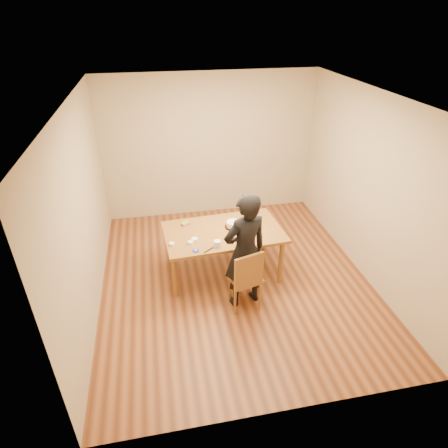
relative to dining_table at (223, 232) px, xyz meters
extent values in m
cube|color=#5B2E16|center=(0.14, -0.20, -0.73)|extent=(4.00, 4.50, 0.00)
cube|color=silver|center=(0.14, -0.20, 1.97)|extent=(4.00, 4.50, 0.00)
cube|color=tan|center=(0.14, 2.05, 0.62)|extent=(4.00, 0.00, 2.70)
cube|color=tan|center=(-1.86, -0.20, 0.62)|extent=(0.00, 4.50, 2.70)
cube|color=tan|center=(2.14, -0.20, 0.62)|extent=(0.00, 4.50, 2.70)
cube|color=brown|center=(0.00, 0.00, 0.00)|extent=(1.81, 1.15, 0.04)
cube|color=brown|center=(0.15, -0.78, -0.28)|extent=(0.50, 0.50, 0.04)
cylinder|color=#B10B0E|center=(0.17, 0.08, 0.03)|extent=(0.26, 0.26, 0.02)
cylinder|color=white|center=(0.17, 0.08, 0.08)|extent=(0.21, 0.21, 0.07)
ellipsoid|color=white|center=(0.17, 0.08, 0.12)|extent=(0.21, 0.21, 0.03)
cylinder|color=white|center=(-0.16, -0.39, 0.07)|extent=(0.10, 0.10, 0.09)
cylinder|color=#18279D|center=(-0.47, -0.44, 0.03)|extent=(0.09, 0.09, 0.01)
ellipsoid|color=white|center=(-0.47, -0.44, 0.04)|extent=(0.04, 0.04, 0.02)
cylinder|color=white|center=(-0.52, -0.25, 0.04)|extent=(0.08, 0.08, 0.04)
cylinder|color=white|center=(-0.46, -0.19, 0.04)|extent=(0.09, 0.09, 0.04)
cylinder|color=white|center=(-0.78, -0.24, 0.04)|extent=(0.08, 0.08, 0.04)
cube|color=#CD308E|center=(-0.53, 0.29, 0.03)|extent=(0.15, 0.13, 0.02)
cube|color=green|center=(-0.53, 0.29, 0.05)|extent=(0.14, 0.13, 0.02)
cube|color=black|center=(-0.30, -0.46, 0.03)|extent=(0.15, 0.11, 0.01)
imported|color=black|center=(0.15, -0.73, 0.12)|extent=(0.70, 0.55, 1.70)
camera|label=1|loc=(-0.90, -4.66, 2.94)|focal=30.00mm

